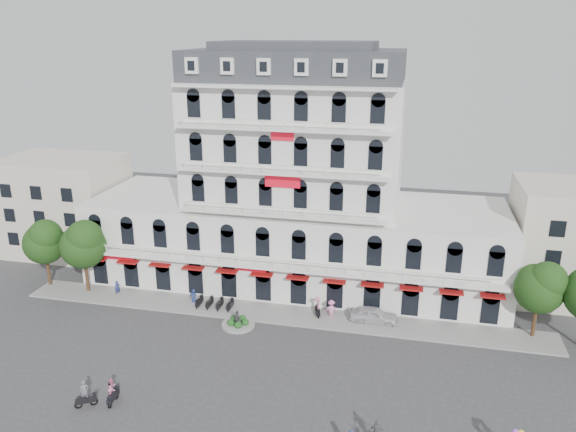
{
  "coord_description": "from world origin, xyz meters",
  "views": [
    {
      "loc": [
        12.1,
        -39.3,
        26.81
      ],
      "look_at": [
        0.97,
        10.0,
        10.05
      ],
      "focal_mm": 35.0,
      "sensor_mm": 36.0,
      "label": 1
    }
  ],
  "objects_px": {
    "rider_west": "(85,395)",
    "parked_car": "(374,315)",
    "rider_center": "(318,306)",
    "rider_southwest": "(112,391)"
  },
  "relations": [
    {
      "from": "rider_west",
      "to": "rider_center",
      "type": "relative_size",
      "value": 1.08
    },
    {
      "from": "rider_southwest",
      "to": "rider_center",
      "type": "distance_m",
      "value": 21.05
    },
    {
      "from": "rider_west",
      "to": "rider_center",
      "type": "height_order",
      "value": "rider_west"
    },
    {
      "from": "parked_car",
      "to": "rider_center",
      "type": "xyz_separation_m",
      "value": [
        -5.51,
        0.0,
        0.31
      ]
    },
    {
      "from": "rider_center",
      "to": "parked_car",
      "type": "bearing_deg",
      "value": 70.79
    },
    {
      "from": "parked_car",
      "to": "rider_west",
      "type": "xyz_separation_m",
      "value": [
        -20.01,
        -17.59,
        0.24
      ]
    },
    {
      "from": "parked_car",
      "to": "rider_southwest",
      "type": "distance_m",
      "value": 24.77
    },
    {
      "from": "parked_car",
      "to": "rider_center",
      "type": "bearing_deg",
      "value": 90.09
    },
    {
      "from": "rider_west",
      "to": "rider_center",
      "type": "distance_m",
      "value": 22.8
    },
    {
      "from": "rider_west",
      "to": "parked_car",
      "type": "bearing_deg",
      "value": 8.24
    }
  ]
}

